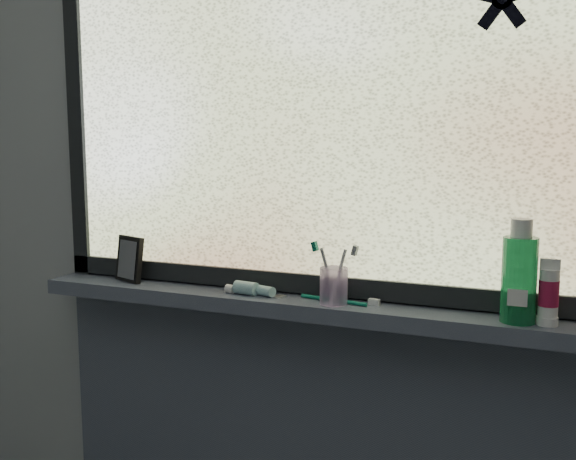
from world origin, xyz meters
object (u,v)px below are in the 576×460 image
(toothbrush_cup, at_px, (334,286))
(mouthwash_bottle, at_px, (519,271))
(vanity_mirror, at_px, (130,259))
(cream_tube, at_px, (549,290))

(toothbrush_cup, height_order, mouthwash_bottle, mouthwash_bottle)
(toothbrush_cup, bearing_deg, mouthwash_bottle, 0.44)
(vanity_mirror, distance_m, toothbrush_cup, 0.62)
(vanity_mirror, xyz_separation_m, cream_tube, (1.10, -0.02, 0.01))
(vanity_mirror, height_order, mouthwash_bottle, mouthwash_bottle)
(vanity_mirror, xyz_separation_m, mouthwash_bottle, (1.04, -0.02, 0.05))
(vanity_mirror, relative_size, cream_tube, 1.24)
(vanity_mirror, relative_size, toothbrush_cup, 1.43)
(vanity_mirror, xyz_separation_m, toothbrush_cup, (0.62, -0.02, -0.02))
(vanity_mirror, relative_size, mouthwash_bottle, 0.68)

